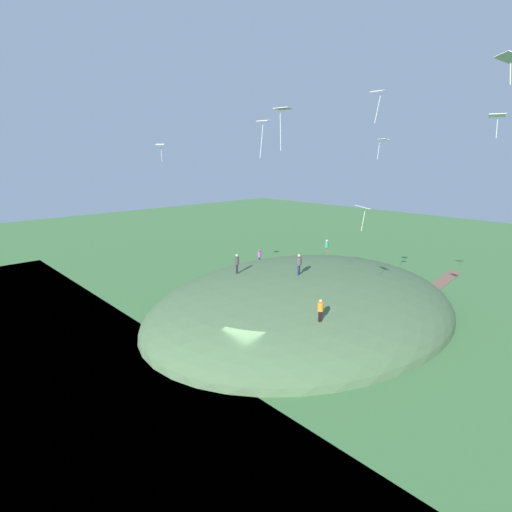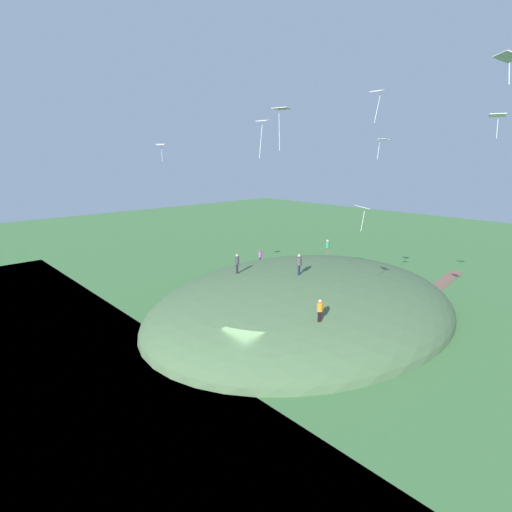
{
  "view_description": "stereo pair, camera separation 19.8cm",
  "coord_description": "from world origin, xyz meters",
  "px_view_note": "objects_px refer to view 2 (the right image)",
  "views": [
    {
      "loc": [
        -16.03,
        -17.79,
        13.56
      ],
      "look_at": [
        5.47,
        4.94,
        5.65
      ],
      "focal_mm": 27.23,
      "sensor_mm": 36.0,
      "label": 1
    },
    {
      "loc": [
        -15.89,
        -17.93,
        13.56
      ],
      "look_at": [
        5.47,
        4.94,
        5.65
      ],
      "focal_mm": 27.23,
      "sensor_mm": 36.0,
      "label": 2
    }
  ],
  "objects_px": {
    "kite_7": "(377,93)",
    "person_on_hilltop": "(327,245)",
    "kite_6": "(263,124)",
    "person_with_child": "(320,308)",
    "kite_2": "(383,141)",
    "kite_5": "(161,146)",
    "person_watching_kites": "(237,261)",
    "kite_3": "(508,58)",
    "person_walking_path": "(299,262)",
    "kite_1": "(282,111)",
    "kite_0": "(498,116)",
    "person_near_shore": "(260,255)",
    "kite_4": "(362,208)"
  },
  "relations": [
    {
      "from": "kite_7",
      "to": "person_on_hilltop",
      "type": "bearing_deg",
      "value": 44.45
    },
    {
      "from": "kite_6",
      "to": "person_with_child",
      "type": "bearing_deg",
      "value": -40.86
    },
    {
      "from": "person_with_child",
      "to": "kite_2",
      "type": "relative_size",
      "value": 1.16
    },
    {
      "from": "kite_5",
      "to": "person_watching_kites",
      "type": "bearing_deg",
      "value": -44.22
    },
    {
      "from": "kite_2",
      "to": "person_with_child",
      "type": "bearing_deg",
      "value": 173.88
    },
    {
      "from": "person_watching_kites",
      "to": "kite_3",
      "type": "distance_m",
      "value": 24.16
    },
    {
      "from": "person_walking_path",
      "to": "kite_1",
      "type": "bearing_deg",
      "value": -151.37
    },
    {
      "from": "person_watching_kites",
      "to": "kite_0",
      "type": "relative_size",
      "value": 1.21
    },
    {
      "from": "person_with_child",
      "to": "kite_0",
      "type": "xyz_separation_m",
      "value": [
        9.09,
        -6.4,
        12.37
      ]
    },
    {
      "from": "kite_2",
      "to": "kite_6",
      "type": "height_order",
      "value": "kite_6"
    },
    {
      "from": "kite_0",
      "to": "kite_1",
      "type": "bearing_deg",
      "value": 155.25
    },
    {
      "from": "kite_6",
      "to": "kite_7",
      "type": "relative_size",
      "value": 1.14
    },
    {
      "from": "person_near_shore",
      "to": "kite_1",
      "type": "height_order",
      "value": "kite_1"
    },
    {
      "from": "person_watching_kites",
      "to": "kite_7",
      "type": "distance_m",
      "value": 17.77
    },
    {
      "from": "kite_0",
      "to": "person_on_hilltop",
      "type": "bearing_deg",
      "value": 68.23
    },
    {
      "from": "kite_1",
      "to": "kite_3",
      "type": "height_order",
      "value": "kite_3"
    },
    {
      "from": "kite_6",
      "to": "person_walking_path",
      "type": "bearing_deg",
      "value": 23.9
    },
    {
      "from": "person_with_child",
      "to": "kite_6",
      "type": "xyz_separation_m",
      "value": [
        -2.96,
        2.56,
        11.76
      ]
    },
    {
      "from": "person_on_hilltop",
      "to": "kite_0",
      "type": "xyz_separation_m",
      "value": [
        -7.17,
        -17.95,
        12.43
      ]
    },
    {
      "from": "kite_0",
      "to": "kite_2",
      "type": "height_order",
      "value": "kite_0"
    },
    {
      "from": "person_watching_kites",
      "to": "kite_2",
      "type": "xyz_separation_m",
      "value": [
        3.52,
        -11.5,
        10.15
      ]
    },
    {
      "from": "kite_7",
      "to": "kite_4",
      "type": "bearing_deg",
      "value": -174.37
    },
    {
      "from": "kite_1",
      "to": "kite_7",
      "type": "distance_m",
      "value": 7.73
    },
    {
      "from": "kite_4",
      "to": "kite_6",
      "type": "bearing_deg",
      "value": 143.11
    },
    {
      "from": "kite_6",
      "to": "kite_7",
      "type": "xyz_separation_m",
      "value": [
        6.18,
        -3.8,
        1.93
      ]
    },
    {
      "from": "kite_1",
      "to": "kite_5",
      "type": "height_order",
      "value": "kite_1"
    },
    {
      "from": "kite_1",
      "to": "kite_5",
      "type": "xyz_separation_m",
      "value": [
        1.69,
        15.57,
        -1.34
      ]
    },
    {
      "from": "person_near_shore",
      "to": "kite_5",
      "type": "bearing_deg",
      "value": 168.33
    },
    {
      "from": "kite_0",
      "to": "kite_7",
      "type": "relative_size",
      "value": 0.76
    },
    {
      "from": "person_on_hilltop",
      "to": "kite_3",
      "type": "relative_size",
      "value": 1.45
    },
    {
      "from": "kite_5",
      "to": "person_on_hilltop",
      "type": "bearing_deg",
      "value": -11.35
    },
    {
      "from": "kite_3",
      "to": "kite_7",
      "type": "xyz_separation_m",
      "value": [
        3.78,
        8.07,
        -0.08
      ]
    },
    {
      "from": "kite_1",
      "to": "kite_4",
      "type": "height_order",
      "value": "kite_1"
    },
    {
      "from": "person_on_hilltop",
      "to": "kite_2",
      "type": "relative_size",
      "value": 1.34
    },
    {
      "from": "kite_7",
      "to": "kite_6",
      "type": "bearing_deg",
      "value": 148.43
    },
    {
      "from": "kite_0",
      "to": "kite_5",
      "type": "bearing_deg",
      "value": 118.24
    },
    {
      "from": "kite_3",
      "to": "kite_4",
      "type": "height_order",
      "value": "kite_3"
    },
    {
      "from": "person_on_hilltop",
      "to": "person_watching_kites",
      "type": "relative_size",
      "value": 1.02
    },
    {
      "from": "kite_2",
      "to": "kite_7",
      "type": "xyz_separation_m",
      "value": [
        -2.26,
        -0.65,
        2.76
      ]
    },
    {
      "from": "kite_4",
      "to": "kite_7",
      "type": "bearing_deg",
      "value": 5.63
    },
    {
      "from": "person_near_shore",
      "to": "kite_5",
      "type": "height_order",
      "value": "kite_5"
    },
    {
      "from": "person_near_shore",
      "to": "person_with_child",
      "type": "bearing_deg",
      "value": -143.45
    },
    {
      "from": "person_with_child",
      "to": "kite_6",
      "type": "height_order",
      "value": "kite_6"
    },
    {
      "from": "kite_3",
      "to": "person_walking_path",
      "type": "bearing_deg",
      "value": 71.03
    },
    {
      "from": "kite_7",
      "to": "kite_3",
      "type": "bearing_deg",
      "value": -115.11
    },
    {
      "from": "kite_3",
      "to": "person_with_child",
      "type": "bearing_deg",
      "value": 86.57
    },
    {
      "from": "person_walking_path",
      "to": "kite_6",
      "type": "xyz_separation_m",
      "value": [
        -7.64,
        -3.39,
        10.59
      ]
    },
    {
      "from": "kite_1",
      "to": "kite_0",
      "type": "bearing_deg",
      "value": -24.75
    },
    {
      "from": "kite_0",
      "to": "kite_4",
      "type": "height_order",
      "value": "kite_0"
    },
    {
      "from": "person_with_child",
      "to": "kite_7",
      "type": "bearing_deg",
      "value": 1.81
    }
  ]
}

